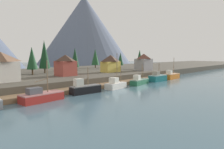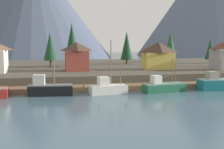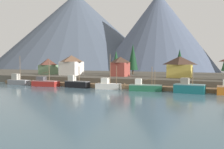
% 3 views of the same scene
% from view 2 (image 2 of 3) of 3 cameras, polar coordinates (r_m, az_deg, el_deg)
% --- Properties ---
extents(ground_plane, '(400.00, 400.00, 1.00)m').
position_cam_2_polar(ground_plane, '(74.10, -3.94, -1.21)').
color(ground_plane, '#476675').
extents(dock, '(80.00, 4.00, 1.60)m').
position_cam_2_polar(dock, '(56.33, -1.56, -2.56)').
color(dock, brown).
rests_on(dock, ground_plane).
extents(shoreline_bank, '(400.00, 56.00, 2.50)m').
position_cam_2_polar(shoreline_bank, '(85.75, -4.99, 0.98)').
color(shoreline_bank, '#4C473D').
rests_on(shoreline_bank, ground_plane).
extents(mountain_central_peak, '(88.00, 88.00, 58.61)m').
position_cam_2_polar(mountain_central_peak, '(179.91, -14.76, 12.53)').
color(mountain_central_peak, '#4C566B').
rests_on(mountain_central_peak, ground_plane).
extents(mountain_east_peak, '(99.84, 99.84, 72.39)m').
position_cam_2_polar(mountain_east_peak, '(218.74, 18.46, 13.09)').
color(mountain_east_peak, slate).
rests_on(mountain_east_peak, ground_plane).
extents(fishing_boat_black, '(7.67, 2.98, 6.12)m').
position_cam_2_polar(fishing_boat_black, '(51.89, -12.10, -2.69)').
color(fishing_boat_black, black).
rests_on(fishing_boat_black, ground_plane).
extents(fishing_boat_white, '(6.86, 3.51, 9.51)m').
position_cam_2_polar(fishing_boat_white, '(52.42, -0.90, -2.60)').
color(fishing_boat_white, silver).
rests_on(fishing_boat_white, ground_plane).
extents(fishing_boat_green, '(8.47, 3.75, 6.21)m').
position_cam_2_polar(fishing_boat_green, '(55.19, 9.96, -2.29)').
color(fishing_boat_green, '#1E5B3D').
rests_on(fishing_boat_green, ground_plane).
extents(fishing_boat_teal, '(7.12, 3.32, 6.16)m').
position_cam_2_polar(fishing_boat_teal, '(60.14, 19.56, -1.63)').
color(fishing_boat_teal, '#196B70').
rests_on(fishing_boat_teal, ground_plane).
extents(house_red, '(5.50, 5.59, 6.67)m').
position_cam_2_polar(house_red, '(69.25, -6.86, 3.55)').
color(house_red, '#9E4238').
rests_on(house_red, shoreline_bank).
extents(house_yellow, '(7.60, 4.27, 6.64)m').
position_cam_2_polar(house_yellow, '(73.26, 8.98, 3.66)').
color(house_yellow, gold).
rests_on(house_yellow, shoreline_bank).
extents(conifer_near_left, '(3.52, 3.52, 9.23)m').
position_cam_2_polar(conifer_near_left, '(79.39, -11.88, 5.33)').
color(conifer_near_left, '#4C3823').
rests_on(conifer_near_left, shoreline_bank).
extents(conifer_near_right, '(3.22, 3.22, 7.84)m').
position_cam_2_polar(conifer_near_right, '(96.61, 18.50, 4.73)').
color(conifer_near_right, '#4C3823').
rests_on(conifer_near_right, shoreline_bank).
extents(conifer_mid_left, '(3.97, 3.97, 11.84)m').
position_cam_2_polar(conifer_mid_left, '(82.38, -7.78, 6.32)').
color(conifer_mid_left, '#4C3823').
rests_on(conifer_mid_left, shoreline_bank).
extents(conifer_mid_right, '(4.08, 4.08, 9.79)m').
position_cam_2_polar(conifer_mid_right, '(100.37, 11.24, 5.60)').
color(conifer_mid_right, '#4C3823').
rests_on(conifer_mid_right, shoreline_bank).
extents(conifer_back_left, '(3.67, 3.67, 9.80)m').
position_cam_2_polar(conifer_back_left, '(90.04, 2.85, 5.58)').
color(conifer_back_left, '#4C3823').
rests_on(conifer_back_left, shoreline_bank).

